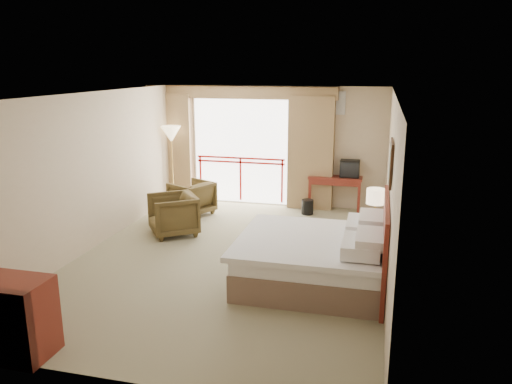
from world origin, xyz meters
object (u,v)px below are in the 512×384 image
(tv, at_px, (350,169))
(bed, at_px, (316,258))
(nightstand, at_px, (373,239))
(table_lamp, at_px, (376,197))
(floor_lamp, at_px, (171,137))
(armchair_far, at_px, (192,214))
(desk, at_px, (336,183))
(armchair_near, at_px, (174,234))
(wastebasket, at_px, (307,207))
(side_table, at_px, (168,209))

(tv, bearing_deg, bed, -110.87)
(nightstand, xyz_separation_m, table_lamp, (0.00, 0.05, 0.72))
(floor_lamp, bearing_deg, nightstand, -27.15)
(armchair_far, bearing_deg, table_lamp, 94.79)
(nightstand, relative_size, tv, 1.46)
(desk, relative_size, armchair_near, 1.36)
(floor_lamp, bearing_deg, tv, 5.19)
(tv, height_order, floor_lamp, floor_lamp)
(bed, height_order, desk, bed)
(tv, distance_m, armchair_far, 3.58)
(desk, height_order, armchair_near, desk)
(table_lamp, relative_size, armchair_near, 0.63)
(wastebasket, bearing_deg, armchair_near, -139.69)
(desk, distance_m, side_table, 3.75)
(nightstand, height_order, table_lamp, table_lamp)
(wastebasket, relative_size, armchair_near, 0.37)
(wastebasket, bearing_deg, desk, 47.17)
(armchair_far, bearing_deg, floor_lamp, -108.71)
(desk, height_order, wastebasket, desk)
(tv, bearing_deg, armchair_far, -178.65)
(wastebasket, bearing_deg, armchair_far, -165.90)
(armchair_near, bearing_deg, armchair_far, 150.16)
(desk, xyz_separation_m, armchair_far, (-2.96, -1.19, -0.59))
(table_lamp, relative_size, desk, 0.46)
(wastebasket, xyz_separation_m, armchair_far, (-2.42, -0.61, -0.16))
(nightstand, distance_m, floor_lamp, 5.32)
(table_lamp, relative_size, armchair_far, 0.68)
(table_lamp, distance_m, wastebasket, 2.73)
(desk, xyz_separation_m, wastebasket, (-0.54, -0.58, -0.43))
(bed, distance_m, tv, 4.01)
(tv, bearing_deg, wastebasket, -165.82)
(nightstand, relative_size, armchair_far, 0.76)
(armchair_near, relative_size, floor_lamp, 0.47)
(bed, height_order, floor_lamp, floor_lamp)
(desk, xyz_separation_m, tv, (0.30, -0.06, 0.35))
(bed, bearing_deg, desk, 91.21)
(armchair_near, bearing_deg, desk, 96.00)
(floor_lamp, bearing_deg, desk, 6.47)
(armchair_near, xyz_separation_m, side_table, (-0.29, 0.44, 0.36))
(nightstand, relative_size, side_table, 1.15)
(side_table, distance_m, floor_lamp, 2.13)
(bed, xyz_separation_m, desk, (-0.09, 4.02, 0.22))
(bed, xyz_separation_m, tv, (0.21, 3.97, 0.57))
(bed, height_order, table_lamp, table_lamp)
(tv, bearing_deg, floor_lamp, 167.42)
(tv, xyz_separation_m, side_table, (-3.42, -2.02, -0.59))
(nightstand, xyz_separation_m, side_table, (-4.01, 0.71, 0.06))
(bed, height_order, wastebasket, bed)
(bed, distance_m, table_lamp, 1.65)
(tv, relative_size, wastebasket, 1.30)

